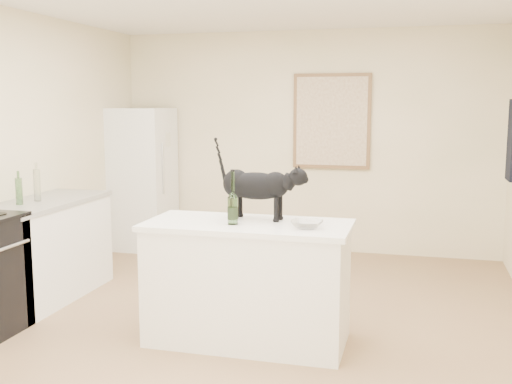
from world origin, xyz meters
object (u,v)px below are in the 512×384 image
object	(u,v)px
wine_bottle	(233,200)
glass_bowl	(307,224)
black_cat	(256,189)
fridge	(142,179)

from	to	relation	value
wine_bottle	glass_bowl	bearing A→B (deg)	-0.42
black_cat	wine_bottle	size ratio (longest dim) A/B	1.85
fridge	glass_bowl	world-z (taller)	fridge
black_cat	fridge	bearing A→B (deg)	136.77
glass_bowl	wine_bottle	bearing A→B (deg)	179.58
fridge	wine_bottle	distance (m)	3.30
wine_bottle	glass_bowl	size ratio (longest dim) A/B	1.56
fridge	black_cat	size ratio (longest dim) A/B	2.64
fridge	black_cat	world-z (taller)	fridge
fridge	black_cat	distance (m)	3.19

